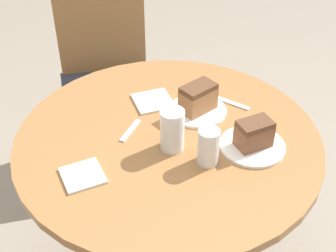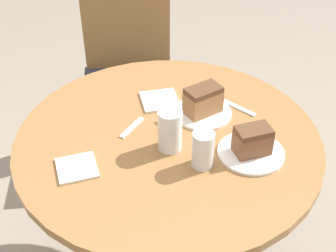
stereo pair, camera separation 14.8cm
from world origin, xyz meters
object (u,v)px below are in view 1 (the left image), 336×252
object	(u,v)px
glass_lemonade	(171,132)
cake_slice_near	(198,98)
plate_near	(198,111)
cake_slice_far	(254,134)
plate_far	(252,146)
chair	(107,72)
glass_water	(208,148)

from	to	relation	value
glass_lemonade	cake_slice_near	bearing A→B (deg)	51.31
plate_near	cake_slice_far	size ratio (longest dim) A/B	1.67
plate_near	plate_far	size ratio (longest dim) A/B	0.97
chair	glass_water	bearing A→B (deg)	-80.12
chair	glass_water	size ratio (longest dim) A/B	8.03
glass_water	cake_slice_near	bearing A→B (deg)	80.89
cake_slice_near	cake_slice_far	xyz separation A→B (m)	(0.12, -0.22, -0.00)
plate_far	chair	bearing A→B (deg)	109.39
cake_slice_near	glass_water	distance (m)	0.26
plate_far	glass_water	xyz separation A→B (m)	(-0.16, -0.03, 0.05)
plate_far	cake_slice_near	distance (m)	0.25
chair	glass_lemonade	world-z (taller)	chair
plate_far	cake_slice_far	size ratio (longest dim) A/B	1.72
plate_far	glass_lemonade	world-z (taller)	glass_lemonade
plate_near	glass_water	distance (m)	0.26
cake_slice_near	cake_slice_far	size ratio (longest dim) A/B	1.18
plate_far	glass_lemonade	distance (m)	0.26
plate_near	chair	bearing A→B (deg)	106.91
cake_slice_near	cake_slice_far	bearing A→B (deg)	-62.40
plate_far	glass_water	bearing A→B (deg)	-167.62
plate_far	cake_slice_near	size ratio (longest dim) A/B	1.46
cake_slice_far	glass_lemonade	bearing A→B (deg)	167.53
cake_slice_far	glass_water	xyz separation A→B (m)	(-0.16, -0.03, -0.00)
plate_far	glass_water	world-z (taller)	glass_water
chair	cake_slice_far	world-z (taller)	chair
cake_slice_far	glass_lemonade	distance (m)	0.25
chair	plate_near	bearing A→B (deg)	-73.97
plate_far	glass_water	distance (m)	0.17
cake_slice_near	glass_lemonade	bearing A→B (deg)	-128.69
plate_near	cake_slice_far	world-z (taller)	cake_slice_far
chair	cake_slice_near	bearing A→B (deg)	-73.97
plate_near	plate_far	bearing A→B (deg)	-62.40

